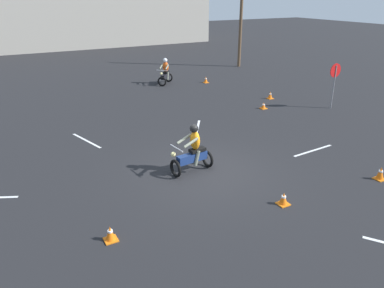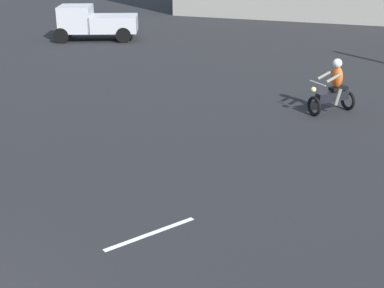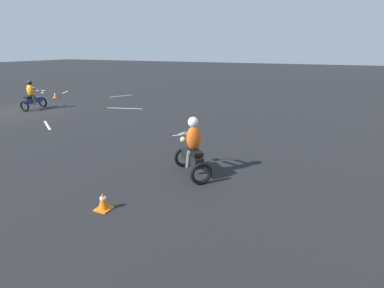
# 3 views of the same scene
# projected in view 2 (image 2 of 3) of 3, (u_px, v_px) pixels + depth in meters

# --- Properties ---
(motorcycle_rider_background) EXTENTS (1.40, 1.43, 1.66)m
(motorcycle_rider_background) POSITION_uv_depth(u_px,v_px,m) (334.00, 90.00, 16.02)
(motorcycle_rider_background) COLOR black
(motorcycle_rider_background) RESTS_ON ground
(pickup_truck) EXTENTS (4.55, 3.34, 1.73)m
(pickup_truck) POSITION_uv_depth(u_px,v_px,m) (94.00, 22.00, 27.28)
(pickup_truck) COLOR black
(pickup_truck) RESTS_ON ground
(lane_stripe_ne) EXTENTS (1.13, 1.63, 0.01)m
(lane_stripe_ne) POSITION_uv_depth(u_px,v_px,m) (151.00, 234.00, 9.67)
(lane_stripe_ne) COLOR silver
(lane_stripe_ne) RESTS_ON ground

